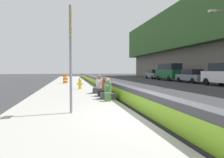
{
  "coord_description": "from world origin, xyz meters",
  "views": [
    {
      "loc": [
        -5.83,
        2.63,
        1.59
      ],
      "look_at": [
        6.45,
        -0.03,
        1.01
      ],
      "focal_mm": 31.17,
      "sensor_mm": 36.0,
      "label": 1
    }
  ],
  "objects_px": {
    "parked_car_far": "(154,74)",
    "construction_barrel": "(65,79)",
    "seated_person_rear": "(99,87)",
    "parked_car_midline": "(169,72)",
    "backpack": "(108,97)",
    "route_sign_post": "(71,51)",
    "seated_person_middle": "(105,90)",
    "fire_hydrant": "(80,83)",
    "seated_person_foreground": "(108,92)",
    "parked_car_fourth": "(192,76)"
  },
  "relations": [
    {
      "from": "backpack",
      "to": "fire_hydrant",
      "type": "bearing_deg",
      "value": 8.99
    },
    {
      "from": "seated_person_middle",
      "to": "seated_person_rear",
      "type": "relative_size",
      "value": 0.92
    },
    {
      "from": "route_sign_post",
      "to": "fire_hydrant",
      "type": "distance_m",
      "value": 8.51
    },
    {
      "from": "backpack",
      "to": "seated_person_foreground",
      "type": "bearing_deg",
      "value": -11.18
    },
    {
      "from": "route_sign_post",
      "to": "backpack",
      "type": "bearing_deg",
      "value": -37.31
    },
    {
      "from": "parked_car_midline",
      "to": "parked_car_far",
      "type": "bearing_deg",
      "value": -1.66
    },
    {
      "from": "backpack",
      "to": "construction_barrel",
      "type": "xyz_separation_m",
      "value": [
        13.25,
        2.22,
        0.28
      ]
    },
    {
      "from": "seated_person_rear",
      "to": "parked_car_midline",
      "type": "xyz_separation_m",
      "value": [
        15.03,
        -13.01,
        0.85
      ]
    },
    {
      "from": "seated_person_rear",
      "to": "construction_barrel",
      "type": "height_order",
      "value": "seated_person_rear"
    },
    {
      "from": "fire_hydrant",
      "to": "construction_barrel",
      "type": "distance_m",
      "value": 7.24
    },
    {
      "from": "seated_person_middle",
      "to": "parked_car_fourth",
      "type": "xyz_separation_m",
      "value": [
        10.94,
        -13.0,
        0.39
      ]
    },
    {
      "from": "seated_person_rear",
      "to": "seated_person_foreground",
      "type": "bearing_deg",
      "value": -178.74
    },
    {
      "from": "fire_hydrant",
      "to": "construction_barrel",
      "type": "xyz_separation_m",
      "value": [
        7.13,
        1.25,
        0.03
      ]
    },
    {
      "from": "parked_car_far",
      "to": "construction_barrel",
      "type": "bearing_deg",
      "value": 125.03
    },
    {
      "from": "route_sign_post",
      "to": "fire_hydrant",
      "type": "height_order",
      "value": "route_sign_post"
    },
    {
      "from": "fire_hydrant",
      "to": "parked_car_far",
      "type": "relative_size",
      "value": 0.19
    },
    {
      "from": "route_sign_post",
      "to": "seated_person_middle",
      "type": "distance_m",
      "value": 4.79
    },
    {
      "from": "route_sign_post",
      "to": "fire_hydrant",
      "type": "relative_size",
      "value": 4.09
    },
    {
      "from": "seated_person_rear",
      "to": "backpack",
      "type": "bearing_deg",
      "value": 178.43
    },
    {
      "from": "fire_hydrant",
      "to": "seated_person_rear",
      "type": "xyz_separation_m",
      "value": [
        -2.85,
        -1.06,
        -0.09
      ]
    },
    {
      "from": "seated_person_foreground",
      "to": "parked_car_far",
      "type": "distance_m",
      "value": 26.8
    },
    {
      "from": "seated_person_foreground",
      "to": "backpack",
      "type": "xyz_separation_m",
      "value": [
        -0.74,
        0.15,
        -0.13
      ]
    },
    {
      "from": "route_sign_post",
      "to": "parked_car_fourth",
      "type": "height_order",
      "value": "route_sign_post"
    },
    {
      "from": "route_sign_post",
      "to": "parked_car_fourth",
      "type": "bearing_deg",
      "value": -44.79
    },
    {
      "from": "fire_hydrant",
      "to": "parked_car_fourth",
      "type": "height_order",
      "value": "parked_car_fourth"
    },
    {
      "from": "seated_person_middle",
      "to": "parked_car_midline",
      "type": "xyz_separation_m",
      "value": [
        16.45,
        -12.9,
        0.88
      ]
    },
    {
      "from": "fire_hydrant",
      "to": "parked_car_midline",
      "type": "height_order",
      "value": "parked_car_midline"
    },
    {
      "from": "backpack",
      "to": "parked_car_midline",
      "type": "relative_size",
      "value": 0.08
    },
    {
      "from": "parked_car_midline",
      "to": "seated_person_foreground",
      "type": "bearing_deg",
      "value": 143.6
    },
    {
      "from": "backpack",
      "to": "route_sign_post",
      "type": "bearing_deg",
      "value": 142.69
    },
    {
      "from": "seated_person_rear",
      "to": "parked_car_fourth",
      "type": "relative_size",
      "value": 0.25
    },
    {
      "from": "construction_barrel",
      "to": "parked_car_far",
      "type": "height_order",
      "value": "parked_car_far"
    },
    {
      "from": "seated_person_middle",
      "to": "parked_car_fourth",
      "type": "distance_m",
      "value": 17.0
    },
    {
      "from": "seated_person_middle",
      "to": "seated_person_rear",
      "type": "bearing_deg",
      "value": 4.21
    },
    {
      "from": "seated_person_foreground",
      "to": "seated_person_middle",
      "type": "bearing_deg",
      "value": -2.53
    },
    {
      "from": "route_sign_post",
      "to": "seated_person_rear",
      "type": "xyz_separation_m",
      "value": [
        5.47,
        -1.77,
        -1.71
      ]
    },
    {
      "from": "parked_car_far",
      "to": "route_sign_post",
      "type": "bearing_deg",
      "value": 150.41
    },
    {
      "from": "seated_person_rear",
      "to": "parked_car_far",
      "type": "distance_m",
      "value": 24.65
    },
    {
      "from": "backpack",
      "to": "parked_car_fourth",
      "type": "relative_size",
      "value": 0.09
    },
    {
      "from": "seated_person_rear",
      "to": "backpack",
      "type": "relative_size",
      "value": 2.88
    },
    {
      "from": "route_sign_post",
      "to": "seated_person_foreground",
      "type": "distance_m",
      "value": 3.87
    },
    {
      "from": "fire_hydrant",
      "to": "seated_person_foreground",
      "type": "distance_m",
      "value": 5.5
    },
    {
      "from": "construction_barrel",
      "to": "parked_car_midline",
      "type": "height_order",
      "value": "parked_car_midline"
    },
    {
      "from": "seated_person_middle",
      "to": "backpack",
      "type": "height_order",
      "value": "seated_person_middle"
    },
    {
      "from": "seated_person_middle",
      "to": "backpack",
      "type": "xyz_separation_m",
      "value": [
        -1.85,
        0.19,
        -0.14
      ]
    },
    {
      "from": "route_sign_post",
      "to": "seated_person_rear",
      "type": "bearing_deg",
      "value": -17.9
    },
    {
      "from": "fire_hydrant",
      "to": "seated_person_middle",
      "type": "xyz_separation_m",
      "value": [
        -4.28,
        -1.16,
        -0.12
      ]
    },
    {
      "from": "route_sign_post",
      "to": "backpack",
      "type": "distance_m",
      "value": 3.34
    },
    {
      "from": "seated_person_middle",
      "to": "seated_person_rear",
      "type": "distance_m",
      "value": 1.43
    },
    {
      "from": "parked_car_far",
      "to": "seated_person_middle",
      "type": "bearing_deg",
      "value": 149.58
    }
  ]
}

